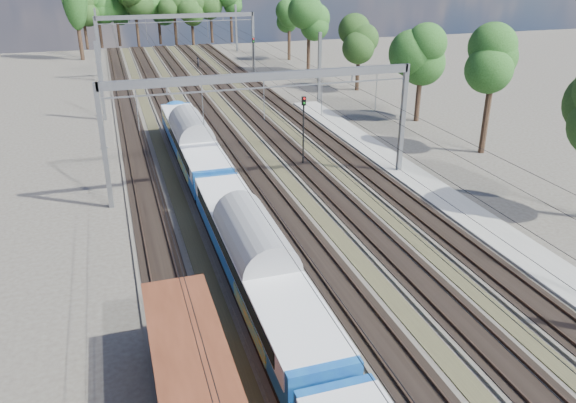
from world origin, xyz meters
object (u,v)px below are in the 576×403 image
object	(u,v)px
emu_train	(257,255)
worker	(198,63)
signal_near	(304,122)
signal_far	(254,53)

from	to	relation	value
emu_train	worker	xyz separation A→B (m)	(8.02, 67.55, -1.65)
emu_train	signal_near	size ratio (longest dim) A/B	10.58
emu_train	signal_far	distance (m)	59.71
emu_train	worker	bearing A→B (deg)	83.23
signal_far	emu_train	bearing A→B (deg)	-102.97
emu_train	signal_near	distance (m)	20.95
emu_train	signal_near	bearing A→B (deg)	64.28
emu_train	worker	world-z (taller)	emu_train
worker	signal_far	world-z (taller)	signal_far
worker	signal_far	bearing A→B (deg)	-132.79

